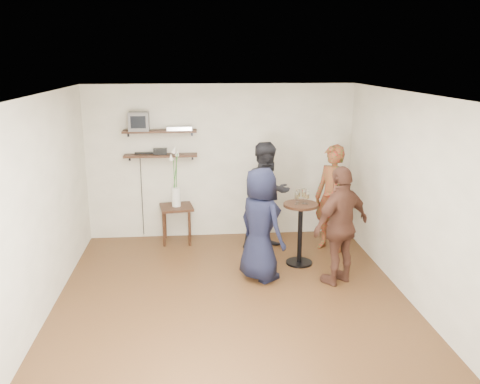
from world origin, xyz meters
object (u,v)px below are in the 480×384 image
object	(u,v)px
person_dark	(267,196)
person_navy	(261,224)
side_table	(177,212)
crt_monitor	(139,121)
person_plaid	(332,199)
drinks_table	(300,225)
radio	(160,151)
person_brown	(341,226)
dvd_deck	(179,128)

from	to	relation	value
person_dark	person_navy	distance (m)	1.20
side_table	person_navy	xyz separation A→B (m)	(1.20, -1.58, 0.27)
crt_monitor	side_table	distance (m)	1.61
person_dark	person_navy	xyz separation A→B (m)	(-0.26, -1.16, -0.08)
side_table	person_plaid	xyz separation A→B (m)	(2.47, -0.60, 0.33)
side_table	crt_monitor	bearing A→B (deg)	162.65
side_table	drinks_table	size ratio (longest dim) A/B	0.66
drinks_table	radio	bearing A→B (deg)	148.29
drinks_table	crt_monitor	bearing A→B (deg)	151.80
person_navy	person_brown	xyz separation A→B (m)	(1.06, -0.23, 0.03)
person_plaid	person_brown	xyz separation A→B (m)	(-0.21, -1.21, -0.04)
radio	person_navy	xyz separation A→B (m)	(1.44, -1.76, -0.72)
crt_monitor	side_table	size ratio (longest dim) A/B	0.51
person_plaid	person_navy	xyz separation A→B (m)	(-1.27, -0.98, -0.06)
crt_monitor	person_plaid	distance (m)	3.34
person_dark	side_table	bearing A→B (deg)	134.54
person_brown	person_plaid	bearing A→B (deg)	-130.23
crt_monitor	person_dark	distance (m)	2.40
crt_monitor	person_navy	distance (m)	2.77
person_plaid	person_dark	size ratio (longest dim) A/B	0.98
crt_monitor	person_dark	size ratio (longest dim) A/B	0.18
drinks_table	person_plaid	distance (m)	0.84
drinks_table	person_dark	distance (m)	0.85
dvd_deck	person_brown	distance (m)	3.14
crt_monitor	person_dark	xyz separation A→B (m)	(2.02, -0.60, -1.15)
dvd_deck	person_dark	xyz separation A→B (m)	(1.38, -0.60, -1.03)
radio	person_navy	size ratio (longest dim) A/B	0.14
crt_monitor	person_brown	world-z (taller)	crt_monitor
radio	drinks_table	xyz separation A→B (m)	(2.10, -1.30, -0.91)
person_brown	side_table	bearing A→B (deg)	-69.15
drinks_table	person_navy	size ratio (longest dim) A/B	0.59
crt_monitor	dvd_deck	bearing A→B (deg)	0.00
crt_monitor	dvd_deck	distance (m)	0.66
radio	person_plaid	bearing A→B (deg)	-16.03
side_table	drinks_table	bearing A→B (deg)	-31.12
dvd_deck	side_table	size ratio (longest dim) A/B	0.64
radio	person_plaid	xyz separation A→B (m)	(2.71, -0.78, -0.66)
radio	person_plaid	distance (m)	2.90
dvd_deck	drinks_table	world-z (taller)	dvd_deck
radio	person_brown	distance (m)	3.27
dvd_deck	person_dark	bearing A→B (deg)	-23.38
crt_monitor	drinks_table	bearing A→B (deg)	-28.20
person_dark	dvd_deck	bearing A→B (deg)	127.21
crt_monitor	radio	world-z (taller)	crt_monitor
person_brown	crt_monitor	bearing A→B (deg)	-65.60
dvd_deck	person_plaid	size ratio (longest dim) A/B	0.23
drinks_table	person_plaid	size ratio (longest dim) A/B	0.55
drinks_table	person_brown	bearing A→B (deg)	-59.56
dvd_deck	person_dark	world-z (taller)	dvd_deck
side_table	drinks_table	distance (m)	2.17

